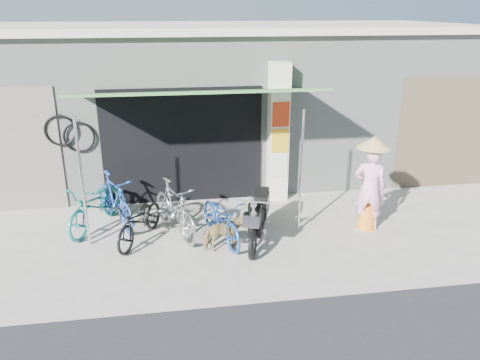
{
  "coord_description": "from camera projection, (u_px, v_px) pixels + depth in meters",
  "views": [
    {
      "loc": [
        -1.45,
        -7.14,
        4.04
      ],
      "look_at": [
        -0.2,
        1.0,
        1.0
      ],
      "focal_mm": 35.0,
      "sensor_mm": 36.0,
      "label": 1
    }
  ],
  "objects": [
    {
      "name": "bicycle_shop",
      "position": [
        224.0,
        97.0,
        12.31
      ],
      "size": [
        12.3,
        5.3,
        3.66
      ],
      "color": "gray",
      "rests_on": "ground"
    },
    {
      "name": "bike_teal",
      "position": [
        95.0,
        205.0,
        9.0
      ],
      "size": [
        1.28,
        1.9,
        0.95
      ],
      "primitive_type": "imported",
      "rotation": [
        0.0,
        0.0,
        -0.4
      ],
      "color": "#1C7E7A",
      "rests_on": "ground"
    },
    {
      "name": "bike_black",
      "position": [
        140.0,
        220.0,
        8.48
      ],
      "size": [
        1.17,
        1.66,
        0.83
      ],
      "primitive_type": "imported",
      "rotation": [
        0.0,
        0.0,
        -0.44
      ],
      "color": "black",
      "rests_on": "ground"
    },
    {
      "name": "moped",
      "position": [
        259.0,
        216.0,
        8.5
      ],
      "size": [
        0.8,
        1.81,
        1.06
      ],
      "rotation": [
        0.0,
        0.0,
        -0.33
      ],
      "color": "black",
      "rests_on": "ground"
    },
    {
      "name": "neighbour_right",
      "position": [
        450.0,
        133.0,
        10.88
      ],
      "size": [
        2.6,
        0.06,
        2.6
      ],
      "primitive_type": "cube",
      "color": "brown",
      "rests_on": "ground"
    },
    {
      "name": "bike_silver",
      "position": [
        175.0,
        209.0,
        8.7
      ],
      "size": [
        1.14,
        1.81,
        1.05
      ],
      "primitive_type": "imported",
      "rotation": [
        0.0,
        0.0,
        0.4
      ],
      "color": "#9A9A9F",
      "rests_on": "ground"
    },
    {
      "name": "bike_blue",
      "position": [
        115.0,
        200.0,
        9.12
      ],
      "size": [
        1.21,
        1.76,
        1.04
      ],
      "primitive_type": "imported",
      "rotation": [
        0.0,
        0.0,
        0.46
      ],
      "color": "#204392",
      "rests_on": "ground"
    },
    {
      "name": "nun",
      "position": [
        370.0,
        184.0,
        8.83
      ],
      "size": [
        0.71,
        0.64,
        1.84
      ],
      "rotation": [
        0.0,
        0.0,
        2.78
      ],
      "color": "#EDA0BD",
      "rests_on": "ground"
    },
    {
      "name": "ground",
      "position": [
        260.0,
        252.0,
        8.22
      ],
      "size": [
        80.0,
        80.0,
        0.0
      ],
      "primitive_type": "plane",
      "color": "#AFA89E",
      "rests_on": "ground"
    },
    {
      "name": "awning",
      "position": [
        198.0,
        95.0,
        8.73
      ],
      "size": [
        4.6,
        1.88,
        2.72
      ],
      "color": "#366E31",
      "rests_on": "ground"
    },
    {
      "name": "street_dog",
      "position": [
        225.0,
        234.0,
        8.18
      ],
      "size": [
        0.81,
        0.51,
        0.63
      ],
      "primitive_type": "imported",
      "rotation": [
        0.0,
        0.0,
        1.81
      ],
      "color": "tan",
      "rests_on": "ground"
    },
    {
      "name": "shop_pillar",
      "position": [
        278.0,
        133.0,
        10.09
      ],
      "size": [
        0.42,
        0.44,
        3.0
      ],
      "color": "beige",
      "rests_on": "ground"
    },
    {
      "name": "bike_navy",
      "position": [
        221.0,
        218.0,
        8.52
      ],
      "size": [
        1.02,
        1.73,
        0.86
      ],
      "primitive_type": "imported",
      "rotation": [
        0.0,
        0.0,
        0.29
      ],
      "color": "navy",
      "rests_on": "ground"
    }
  ]
}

